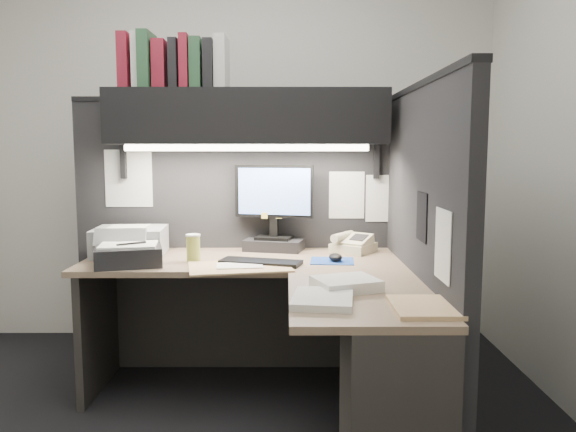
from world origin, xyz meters
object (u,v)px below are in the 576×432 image
Objects in this scene: desk at (305,345)px; keyboard at (261,262)px; overhead_shelf at (248,117)px; coffee_cup at (193,249)px; monitor at (274,217)px; notebook_stack at (129,256)px; telephone at (353,245)px; printer at (130,241)px.

keyboard reaches higher than desk.
overhead_shelf reaches higher than coffee_cup.
keyboard is at bearing -85.39° from monitor.
coffee_cup is 0.33m from notebook_stack.
monitor is 0.86m from notebook_stack.
overhead_shelf reaches higher than notebook_stack.
coffee_cup is (-0.88, -0.27, 0.03)m from telephone.
monitor is 0.83m from printer.
notebook_stack is (-0.59, -0.36, -0.72)m from overhead_shelf.
desk is 4.05× the size of keyboard.
monitor is at bearing 6.31° from printer.
monitor is 0.45m from keyboard.
monitor is at bearing 38.51° from coffee_cup.
monitor is at bearing 100.93° from desk.
monitor reaches higher than desk.
desk is 1.03m from notebook_stack.
keyboard is 0.68m from notebook_stack.
monitor reaches higher than telephone.
coffee_cup is 0.42× the size of notebook_stack.
keyboard is 0.63m from telephone.
overhead_shelf is at bearing 43.96° from coffee_cup.
desk is at bearing -68.21° from overhead_shelf.
notebook_stack is at bearing 156.33° from desk.
printer is at bearing 104.02° from notebook_stack.
monitor reaches higher than notebook_stack.
telephone is at bearing 49.75° from keyboard.
telephone reaches higher than keyboard.
monitor is 1.54× the size of notebook_stack.
coffee_cup is at bearing -136.04° from overhead_shelf.
printer is at bearing -142.17° from telephone.
coffee_cup is (-0.58, 0.48, 0.35)m from desk.
telephone is (0.60, 0.01, -0.73)m from overhead_shelf.
printer reaches higher than notebook_stack.
monitor is 0.55m from coffee_cup.
coffee_cup is at bearing -30.08° from printer.
monitor reaches higher than printer.
coffee_cup is at bearing -128.34° from monitor.
monitor is 1.31× the size of printer.
notebook_stack is at bearing -136.80° from monitor.
overhead_shelf is 0.80m from coffee_cup.
coffee_cup is at bearing -128.58° from telephone.
overhead_shelf is 3.09× the size of monitor.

